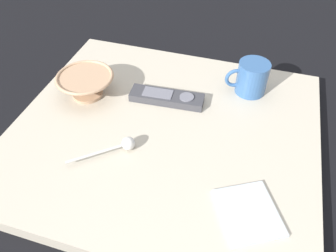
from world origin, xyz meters
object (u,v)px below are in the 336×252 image
Objects in this scene: tv_remote_near at (167,97)px; folded_napkin at (248,212)px; cereal_bowl at (86,84)px; teaspoon at (123,145)px; coffee_mug at (251,78)px.

tv_remote_near is 1.21× the size of folded_napkin.
tv_remote_near is (0.20, 0.04, -0.02)m from cereal_bowl.
cereal_bowl reaches higher than teaspoon.
folded_napkin is at bearing -47.77° from tv_remote_near.
coffee_mug is 0.69× the size of folded_napkin.
coffee_mug is at bearing 50.62° from teaspoon.
coffee_mug is at bearing 97.13° from folded_napkin.
teaspoon is (0.16, -0.14, -0.02)m from cereal_bowl.
tv_remote_near is at bearing 132.23° from folded_napkin.
cereal_bowl is at bearing -160.83° from coffee_mug.
folded_napkin is (0.04, -0.35, -0.04)m from coffee_mug.
folded_napkin is at bearing -82.87° from coffee_mug.
tv_remote_near is (-0.19, -0.10, -0.03)m from coffee_mug.
cereal_bowl reaches higher than folded_napkin.
cereal_bowl is 0.94× the size of folded_napkin.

